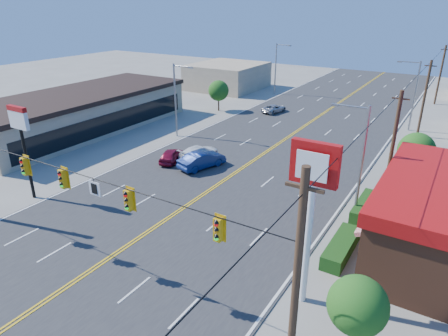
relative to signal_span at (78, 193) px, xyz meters
The scene contains 21 objects.
ground 4.89m from the signal_span, ahead, with size 160.00×160.00×0.00m, color gray.
road 20.58m from the signal_span, 89.66° to the left, with size 20.00×120.00×0.06m, color #2D2D30.
signal_span is the anchor object (origin of this frame).
kfc_pylon 11.87m from the signal_span, 19.78° to the left, with size 2.20×0.36×8.50m.
strip_mall 28.46m from the signal_span, 140.56° to the left, with size 10.40×26.40×4.40m.
pizza_hut_sign 11.60m from the signal_span, 159.81° to the left, with size 1.90×0.30×6.85m.
streetlight_se 17.76m from the signal_span, 52.06° to the left, with size 2.55×0.25×8.00m.
streetlight_ne 39.54m from the signal_span, 73.98° to the left, with size 2.55×0.25×8.00m.
streetlight_sw 24.46m from the signal_span, 115.88° to the left, with size 2.55×0.25×8.00m.
streetlight_nw 49.17m from the signal_span, 102.54° to the left, with size 2.55×0.25×8.00m.
utility_pole_near 21.82m from the signal_span, 55.61° to the left, with size 0.28×0.28×8.40m, color #47301E.
utility_pole_mid 38.06m from the signal_span, 71.11° to the left, with size 0.28×0.28×8.40m, color #47301E.
utility_pole_far 55.39m from the signal_span, 77.15° to the left, with size 0.28×0.28×8.40m, color #47301E.
tree_kfc_rear 25.95m from the signal_span, 58.24° to the left, with size 2.94×2.94×4.41m.
tree_kfc_front 14.46m from the signal_span, ahead, with size 2.52×2.52×3.78m.
tree_west 36.42m from the signal_span, 110.75° to the left, with size 2.80×2.80×4.20m.
bld_west_far 52.03m from the signal_span, 112.50° to the left, with size 11.00×12.00×4.20m, color tan.
car_magenta 17.22m from the signal_span, 112.61° to the left, with size 1.45×3.61×1.23m, color maroon.
car_blue 16.50m from the signal_span, 101.13° to the left, with size 1.59×4.55×1.50m, color navy.
car_white 18.55m from the signal_span, 104.95° to the left, with size 1.73×4.26×1.24m, color white.
car_silver 37.74m from the signal_span, 98.97° to the left, with size 1.79×3.88×1.08m, color #ADADB2.
Camera 1 is at (16.09, -11.90, 14.07)m, focal length 32.00 mm.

